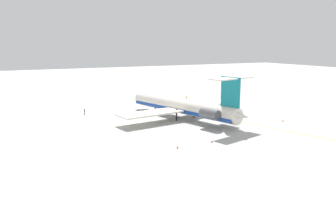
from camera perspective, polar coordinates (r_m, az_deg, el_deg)
ground at (r=97.07m, az=8.66°, el=-0.52°), size 381.58×381.58×0.00m
main_jetliner at (r=86.93m, az=2.84°, el=0.40°), size 39.31×35.14×11.60m
ground_crew_near_nose at (r=114.14m, az=2.99°, el=1.80°), size 0.41×0.27×1.69m
ground_crew_near_tail at (r=95.31m, az=-13.52°, el=-0.27°), size 0.40×0.26×1.65m
safety_cone_nose at (r=63.19m, az=1.59°, el=-6.22°), size 0.40×0.40×0.55m
safety_cone_wingtip at (r=67.21m, az=7.18°, el=-5.27°), size 0.40×0.40×0.55m
safety_cone_tail at (r=88.89m, az=18.31°, el=-1.80°), size 0.40×0.40×0.55m
taxiway_centreline at (r=92.32m, az=6.53°, el=-1.04°), size 70.58×19.74×0.01m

